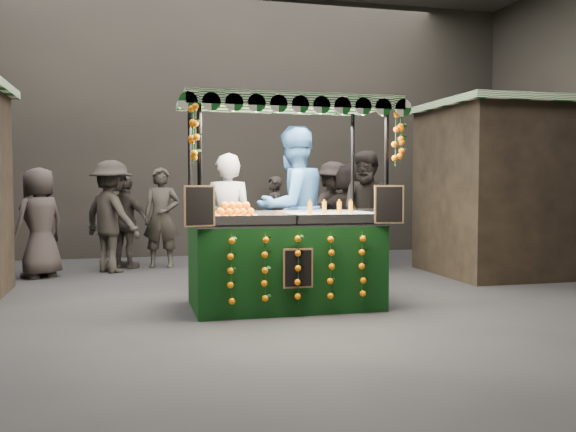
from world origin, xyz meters
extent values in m
plane|color=black|center=(0.00, 0.00, 0.00)|extent=(12.00, 12.00, 0.00)
cube|color=black|center=(0.00, 5.00, 2.50)|extent=(12.00, 0.10, 5.00)
cube|color=black|center=(4.40, 1.50, 1.25)|extent=(2.80, 2.00, 2.50)
cube|color=#104D16|center=(4.40, 1.50, 2.55)|extent=(3.00, 2.20, 0.10)
cube|color=black|center=(0.18, -0.19, 0.46)|extent=(2.04, 1.11, 0.93)
cube|color=silver|center=(0.18, -0.19, 0.94)|extent=(2.04, 1.11, 0.04)
cylinder|color=black|center=(-0.81, -0.71, 1.11)|extent=(0.05, 0.05, 2.22)
cylinder|color=black|center=(1.17, -0.71, 1.11)|extent=(0.05, 0.05, 2.22)
cylinder|color=black|center=(-0.81, 0.34, 1.11)|extent=(0.05, 0.05, 2.22)
cylinder|color=black|center=(1.17, 0.34, 1.11)|extent=(0.05, 0.05, 2.22)
cube|color=#104D16|center=(0.18, -0.19, 2.26)|extent=(2.27, 1.34, 0.07)
cube|color=silver|center=(0.73, -0.19, 1.00)|extent=(0.91, 1.00, 0.07)
cube|color=black|center=(-0.82, -0.77, 1.16)|extent=(0.31, 0.09, 0.41)
cube|color=black|center=(1.18, -0.77, 1.16)|extent=(0.31, 0.09, 0.41)
cube|color=black|center=(0.18, -0.78, 0.51)|extent=(0.31, 0.02, 0.41)
imported|color=gray|center=(-0.31, 0.84, 0.88)|extent=(0.71, 0.54, 1.75)
imported|color=#284F83|center=(0.52, 0.76, 1.05)|extent=(1.25, 1.13, 2.10)
imported|color=#2B2823|center=(-1.00, 3.48, 0.82)|extent=(0.66, 0.50, 1.64)
imported|color=black|center=(2.15, 2.27, 0.95)|extent=(1.15, 1.08, 1.89)
imported|color=#2A2522|center=(-1.57, 3.47, 0.75)|extent=(0.92, 0.84, 1.50)
imported|color=black|center=(1.90, 3.31, 0.88)|extent=(1.31, 1.15, 1.75)
imported|color=#2E2725|center=(-2.79, 2.76, 0.81)|extent=(0.93, 0.91, 1.61)
imported|color=black|center=(1.99, 2.73, 0.86)|extent=(1.53, 1.43, 1.72)
imported|color=#2A2422|center=(1.13, 4.60, 0.76)|extent=(0.38, 0.56, 1.51)
imported|color=black|center=(-1.78, 3.08, 0.87)|extent=(1.22, 1.27, 1.74)
camera|label=1|loc=(-1.46, -6.89, 1.38)|focal=38.75mm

